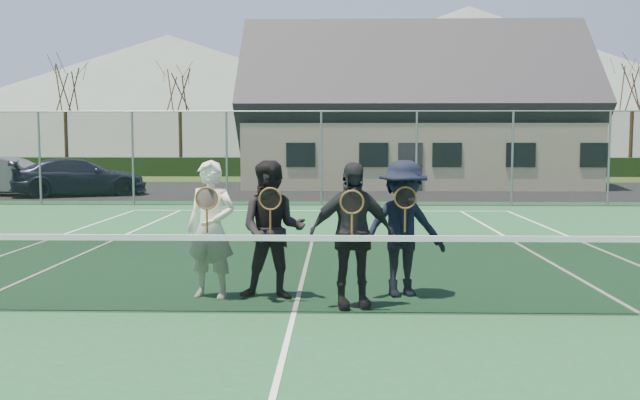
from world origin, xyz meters
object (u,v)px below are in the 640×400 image
(tennis_net, at_px, (294,271))
(player_d, at_px, (403,228))
(car_b, at_px, (9,176))
(car_c, at_px, (80,177))
(player_a, at_px, (211,229))
(clubhouse, at_px, (412,100))
(player_c, at_px, (351,235))
(player_b, at_px, (273,230))

(tennis_net, bearing_deg, player_d, 35.43)
(player_d, bearing_deg, car_b, 129.01)
(car_c, distance_m, player_a, 18.35)
(player_a, bearing_deg, tennis_net, -36.37)
(tennis_net, relative_size, clubhouse, 0.75)
(clubhouse, xyz_separation_m, player_a, (-5.14, -23.16, -3.07))
(clubhouse, bearing_deg, tennis_net, -99.46)
(car_c, bearing_deg, player_d, -170.46)
(player_c, bearing_deg, player_b, 157.11)
(car_b, xyz_separation_m, player_b, (11.60, -16.61, 0.18))
(tennis_net, xyz_separation_m, player_c, (0.69, 0.35, 0.38))
(player_b, distance_m, player_d, 1.71)
(player_a, bearing_deg, player_d, 3.29)
(player_c, bearing_deg, clubhouse, 82.02)
(car_b, height_order, car_c, car_b)
(tennis_net, bearing_deg, clubhouse, 80.54)
(player_c, bearing_deg, car_b, 126.50)
(car_b, relative_size, player_d, 2.49)
(tennis_net, relative_size, player_d, 6.49)
(car_b, height_order, player_a, player_a)
(player_b, relative_size, player_d, 1.00)
(car_b, relative_size, player_c, 2.49)
(player_a, relative_size, player_b, 1.00)
(tennis_net, height_order, clubhouse, clubhouse)
(car_b, distance_m, tennis_net, 21.09)
(player_a, bearing_deg, car_c, 116.07)
(car_c, bearing_deg, tennis_net, -175.41)
(car_c, height_order, tennis_net, car_c)
(car_c, xyz_separation_m, tennis_net, (9.20, -17.32, -0.17))
(car_b, height_order, player_d, player_d)
(player_b, bearing_deg, car_b, 124.91)
(player_a, xyz_separation_m, player_b, (0.81, -0.05, -0.00))
(tennis_net, xyz_separation_m, player_a, (-1.14, 0.84, 0.38))
(player_c, height_order, player_d, same)
(player_d, bearing_deg, player_c, -137.82)
(car_c, height_order, clubhouse, clubhouse)
(car_b, bearing_deg, player_d, -144.08)
(player_b, height_order, player_c, same)
(player_b, bearing_deg, player_a, 176.16)
(player_b, xyz_separation_m, player_c, (1.01, -0.43, 0.00))
(player_a, height_order, player_c, same)
(tennis_net, distance_m, player_c, 0.86)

